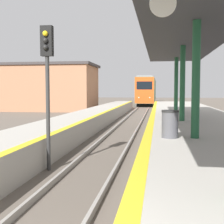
% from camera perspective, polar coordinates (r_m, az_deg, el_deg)
% --- Properties ---
extents(train, '(2.75, 23.08, 4.57)m').
position_cam_1_polar(train, '(55.57, 6.46, 3.87)').
color(train, black).
rests_on(train, ground).
extents(signal_near, '(0.36, 0.31, 4.39)m').
position_cam_1_polar(signal_near, '(9.69, -11.77, 7.52)').
color(signal_near, '#2D2D2D').
rests_on(signal_near, ground).
extents(station_canopy, '(3.58, 22.13, 3.85)m').
position_cam_1_polar(station_canopy, '(12.99, 13.81, 13.37)').
color(station_canopy, '#1E5133').
rests_on(station_canopy, platform_right).
extents(trash_bin, '(0.54, 0.54, 0.88)m').
position_cam_1_polar(trash_bin, '(10.01, 10.56, -2.16)').
color(trash_bin, '#4C4C51').
rests_on(trash_bin, platform_right).
extents(station_building, '(10.78, 7.02, 5.58)m').
position_cam_1_polar(station_building, '(38.61, -10.99, 4.46)').
color(station_building, '#9E6B4C').
rests_on(station_building, ground).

